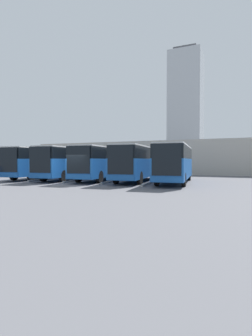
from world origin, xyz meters
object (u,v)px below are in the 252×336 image
bus_1 (138,162)px  bus_4 (42,162)px  bus_2 (103,162)px  bus_3 (70,162)px  bus_0 (175,162)px

bus_1 → bus_4: same height
bus_2 → bus_3: size_ratio=1.00×
bus_0 → bus_2: same height
bus_0 → bus_4: bearing=-5.6°
bus_3 → bus_4: size_ratio=1.00×
bus_0 → bus_1: bearing=-11.6°
bus_0 → bus_4: same height
bus_4 → bus_1: bearing=176.4°
bus_3 → bus_1: bearing=177.4°
bus_2 → bus_3: (3.76, 0.34, 0.00)m
bus_2 → bus_4: 7.53m
bus_1 → bus_4: bearing=-3.6°
bus_2 → bus_4: same height
bus_0 → bus_4: 15.03m
bus_1 → bus_2: (3.76, 0.21, 0.00)m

